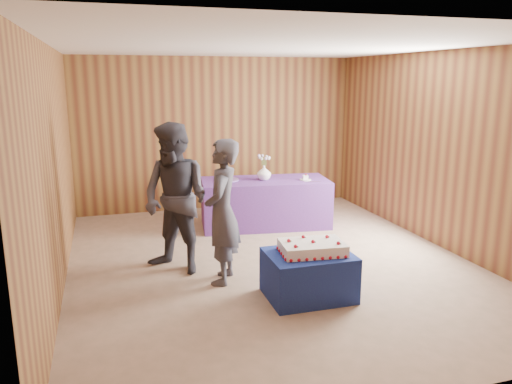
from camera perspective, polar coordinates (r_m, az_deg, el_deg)
name	(u,v)px	position (r m, az deg, el deg)	size (l,w,h in m)	color
ground	(270,262)	(6.52, 1.65, -8.04)	(6.00, 6.00, 0.00)	#A0826E
room_shell	(271,122)	(6.11, 1.76, 7.95)	(5.04, 6.04, 2.72)	brown
cake_table	(308,275)	(5.50, 6.01, -9.42)	(0.90, 0.70, 0.50)	navy
serving_table	(265,203)	(8.00, 1.04, -1.24)	(2.00, 0.90, 0.75)	#663490
sheet_cake	(312,248)	(5.39, 6.45, -6.33)	(0.75, 0.55, 0.16)	white
vase	(264,173)	(7.90, 0.92, 2.22)	(0.22, 0.22, 0.23)	white
flower_spray	(264,157)	(7.86, 0.92, 4.03)	(0.21, 0.21, 0.16)	#2D6829
platter	(226,180)	(7.89, -3.41, 1.40)	(0.39, 0.39, 0.02)	#7553A6
plate	(305,180)	(7.95, 5.66, 1.42)	(0.18, 0.18, 0.01)	silver
cake_slice	(305,177)	(7.94, 5.67, 1.71)	(0.09, 0.08, 0.09)	white
knife	(312,182)	(7.82, 6.45, 1.18)	(0.26, 0.02, 0.00)	silver
guest_left	(222,212)	(5.70, -3.87, -2.30)	(0.61, 0.40, 1.68)	#3A3A45
guest_right	(176,199)	(6.05, -9.16, -0.80)	(0.89, 0.69, 1.83)	#313039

